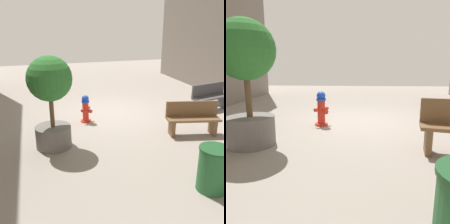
% 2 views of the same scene
% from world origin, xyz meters
% --- Properties ---
extents(ground_plane, '(23.40, 23.40, 0.00)m').
position_xyz_m(ground_plane, '(0.00, 0.00, 0.00)').
color(ground_plane, gray).
extents(fire_hydrant, '(0.38, 0.38, 0.89)m').
position_xyz_m(fire_hydrant, '(1.00, 0.61, 0.44)').
color(fire_hydrant, red).
rests_on(fire_hydrant, ground_plane).
extents(planter_tree, '(1.11, 1.11, 2.36)m').
position_xyz_m(planter_tree, '(2.16, 2.16, 1.41)').
color(planter_tree, slate).
rests_on(planter_tree, ground_plane).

